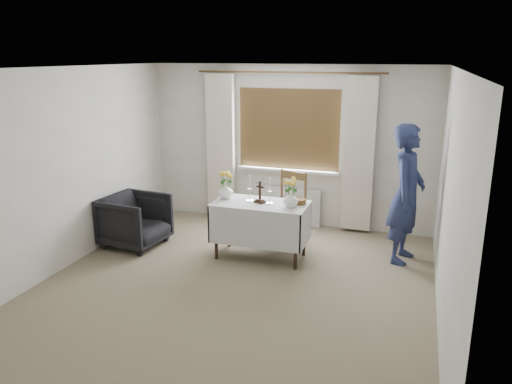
% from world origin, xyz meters
% --- Properties ---
extents(ground, '(5.00, 5.00, 0.00)m').
position_xyz_m(ground, '(0.00, 0.00, 0.00)').
color(ground, gray).
rests_on(ground, ground).
extents(altar_table, '(1.24, 0.64, 0.76)m').
position_xyz_m(altar_table, '(0.02, 0.98, 0.38)').
color(altar_table, silver).
rests_on(altar_table, ground).
extents(wooden_chair, '(0.59, 0.59, 1.02)m').
position_xyz_m(wooden_chair, '(0.19, 1.66, 0.51)').
color(wooden_chair, brown).
rests_on(wooden_chair, ground).
extents(armchair, '(0.89, 0.87, 0.74)m').
position_xyz_m(armchair, '(-1.80, 0.84, 0.37)').
color(armchair, black).
rests_on(armchair, ground).
extents(person, '(0.55, 0.73, 1.81)m').
position_xyz_m(person, '(1.83, 1.48, 0.91)').
color(person, navy).
rests_on(person, ground).
extents(radiator, '(1.10, 0.10, 0.60)m').
position_xyz_m(radiator, '(0.00, 2.42, 0.30)').
color(radiator, silver).
rests_on(radiator, ground).
extents(wooden_cross, '(0.16, 0.14, 0.29)m').
position_xyz_m(wooden_cross, '(0.01, 0.99, 0.91)').
color(wooden_cross, black).
rests_on(wooden_cross, altar_table).
extents(candlestick_left, '(0.13, 0.13, 0.35)m').
position_xyz_m(candlestick_left, '(-0.14, 1.01, 0.94)').
color(candlestick_left, white).
rests_on(candlestick_left, altar_table).
extents(candlestick_right, '(0.12, 0.12, 0.35)m').
position_xyz_m(candlestick_right, '(0.14, 0.99, 0.94)').
color(candlestick_right, white).
rests_on(candlestick_right, altar_table).
extents(flower_vase_left, '(0.22, 0.22, 0.20)m').
position_xyz_m(flower_vase_left, '(-0.49, 1.04, 0.86)').
color(flower_vase_left, white).
rests_on(flower_vase_left, altar_table).
extents(flower_vase_right, '(0.21, 0.21, 0.20)m').
position_xyz_m(flower_vase_right, '(0.44, 0.93, 0.86)').
color(flower_vase_right, white).
rests_on(flower_vase_right, altar_table).
extents(wicker_basket, '(0.19, 0.19, 0.07)m').
position_xyz_m(wicker_basket, '(0.51, 1.10, 0.79)').
color(wicker_basket, brown).
rests_on(wicker_basket, altar_table).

